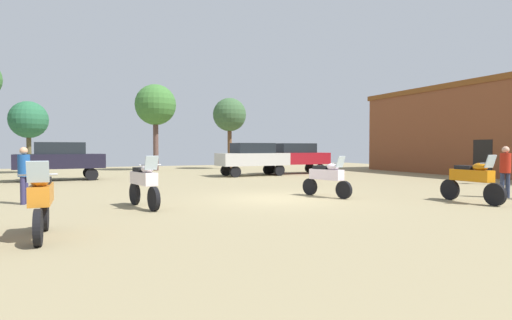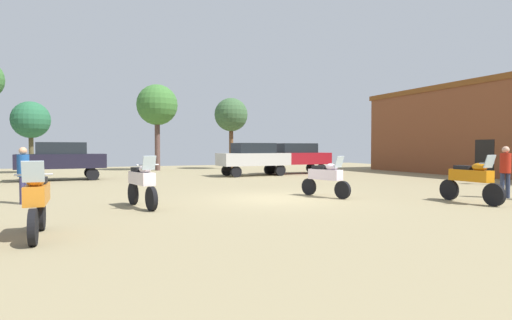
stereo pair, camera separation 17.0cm
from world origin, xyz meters
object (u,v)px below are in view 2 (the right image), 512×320
(motorcycle_5, at_px, (471,179))
(person_1, at_px, (505,168))
(motorcycle_7, at_px, (37,200))
(car_1, at_px, (296,156))
(motorcycle_6, at_px, (326,177))
(person_2, at_px, (23,171))
(motorcycle_4, at_px, (142,182))
(car_4, at_px, (61,158))
(brick_building, at_px, (512,129))
(car_3, at_px, (253,157))
(tree_1, at_px, (231,115))
(tree_3, at_px, (157,106))
(tree_5, at_px, (31,120))

(motorcycle_5, height_order, person_1, person_1)
(motorcycle_7, relative_size, car_1, 0.48)
(motorcycle_6, bearing_deg, motorcycle_7, 2.57)
(motorcycle_6, xyz_separation_m, person_2, (-9.45, 2.19, 0.31))
(motorcycle_4, distance_m, car_4, 11.93)
(motorcycle_6, distance_m, motorcycle_7, 9.17)
(motorcycle_4, height_order, car_1, car_1)
(brick_building, height_order, car_3, brick_building)
(brick_building, bearing_deg, car_1, 147.95)
(motorcycle_5, height_order, motorcycle_6, motorcycle_5)
(motorcycle_4, distance_m, tree_1, 21.22)
(tree_1, bearing_deg, car_1, -75.14)
(tree_3, relative_size, tree_5, 1.34)
(car_3, bearing_deg, brick_building, -116.30)
(motorcycle_7, bearing_deg, tree_5, -83.55)
(brick_building, distance_m, tree_1, 19.31)
(person_1, distance_m, tree_3, 23.39)
(motorcycle_4, relative_size, car_3, 0.49)
(motorcycle_7, relative_size, car_3, 0.48)
(car_3, xyz_separation_m, tree_3, (-4.38, 8.23, 3.71))
(car_1, height_order, car_4, same)
(car_4, xyz_separation_m, tree_3, (6.22, 7.34, 3.71))
(tree_5, bearing_deg, person_1, -52.73)
(brick_building, distance_m, motorcycle_6, 16.95)
(car_1, relative_size, tree_1, 0.77)
(car_1, relative_size, tree_5, 0.91)
(motorcycle_6, height_order, person_1, person_1)
(motorcycle_5, xyz_separation_m, car_3, (-1.50, 13.81, 0.43))
(tree_5, bearing_deg, car_4, -73.60)
(brick_building, height_order, motorcycle_5, brick_building)
(car_1, bearing_deg, motorcycle_6, 158.54)
(brick_building, distance_m, car_4, 26.08)
(car_1, bearing_deg, tree_5, 67.92)
(person_1, xyz_separation_m, tree_3, (-8.03, 21.63, 3.84))
(brick_building, height_order, motorcycle_7, brick_building)
(car_4, distance_m, person_2, 9.44)
(tree_3, bearing_deg, person_1, -69.63)
(motorcycle_6, xyz_separation_m, tree_5, (-10.93, 18.84, 2.84))
(motorcycle_7, xyz_separation_m, tree_3, (6.02, 22.15, 4.15))
(brick_building, height_order, motorcycle_4, brick_building)
(brick_building, height_order, car_4, brick_building)
(person_2, bearing_deg, motorcycle_7, 33.07)
(person_1, height_order, person_2, person_1)
(person_2, bearing_deg, car_1, 146.17)
(tree_1, height_order, tree_5, tree_1)
(tree_3, bearing_deg, tree_5, -179.30)
(brick_building, bearing_deg, motorcycle_6, -164.74)
(car_3, relative_size, tree_1, 0.77)
(person_2, bearing_deg, person_1, 95.92)
(motorcycle_5, xyz_separation_m, tree_5, (-14.24, 21.93, 2.81))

